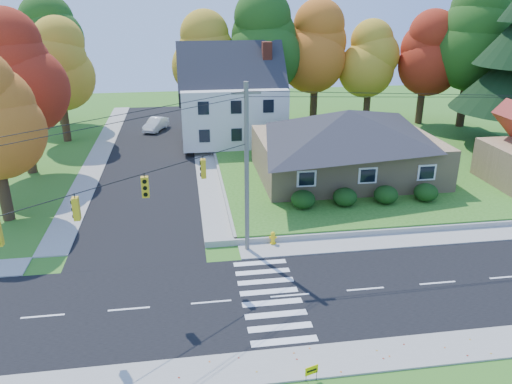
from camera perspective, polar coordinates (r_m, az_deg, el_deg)
ground at (r=25.94m, az=3.90°, el=-11.75°), size 120.00×120.00×0.00m
road_main at (r=25.93m, az=3.90°, el=-11.73°), size 90.00×8.00×0.02m
road_cross at (r=49.33m, az=-11.76°, el=4.33°), size 8.00×44.00×0.02m
sidewalk_north at (r=30.13m, az=1.89°, el=-6.54°), size 90.00×2.00×0.08m
sidewalk_south at (r=22.03m, az=6.78°, el=-18.68°), size 90.00×2.00×0.08m
lawn at (r=47.87m, az=13.91°, el=3.92°), size 30.00×30.00×0.50m
ranch_house at (r=40.81m, az=10.32°, el=5.61°), size 14.60×10.60×5.40m
colonial_house at (r=50.32m, az=-2.75°, el=10.46°), size 10.40×8.40×9.60m
hedge_row at (r=35.80m, az=12.41°, el=-0.42°), size 10.70×1.70×1.27m
traffic_infrastructure at (r=24.71m, az=3.20°, el=-0.02°), size 38.10×10.66×10.00m
tree_lot_0 at (r=55.53m, az=-5.65°, el=15.32°), size 6.72×6.72×12.51m
tree_lot_1 at (r=55.06m, az=0.88°, el=16.73°), size 7.84×7.84×14.60m
tree_lot_2 at (r=57.36m, az=6.87°, el=16.12°), size 7.28×7.28×13.56m
tree_lot_3 at (r=58.41m, az=12.96°, el=14.55°), size 6.16×6.16×11.47m
tree_lot_4 at (r=59.86m, az=18.91°, el=14.75°), size 6.72×6.72×12.51m
tree_lot_5 at (r=59.88m, az=23.56°, el=16.05°), size 8.40×8.40×15.64m
tree_west_1 at (r=45.45m, az=-25.79°, el=12.19°), size 7.28×7.28×13.56m
tree_west_2 at (r=54.88m, az=-21.78°, el=13.34°), size 6.72×6.72×12.51m
tree_west_3 at (r=62.95m, az=-22.24°, el=15.36°), size 7.84×7.84×14.60m
white_car at (r=57.80m, az=-11.39°, el=7.60°), size 2.92×4.50×1.40m
fire_hydrant at (r=30.56m, az=1.95°, el=-5.32°), size 0.50×0.39×0.87m
yard_sign at (r=20.88m, az=6.37°, el=-19.62°), size 0.56×0.20×0.72m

